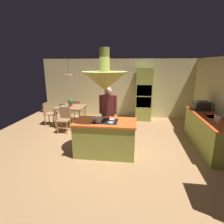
% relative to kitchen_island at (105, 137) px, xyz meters
% --- Properties ---
extents(ground, '(8.16, 8.16, 0.00)m').
position_rel_kitchen_island_xyz_m(ground, '(0.00, 0.20, -0.46)').
color(ground, '#AD7F51').
extents(wall_back, '(6.80, 0.10, 2.55)m').
position_rel_kitchen_island_xyz_m(wall_back, '(0.00, 3.65, 0.81)').
color(wall_back, beige).
rests_on(wall_back, ground).
extents(kitchen_island, '(1.61, 0.87, 0.93)m').
position_rel_kitchen_island_xyz_m(kitchen_island, '(0.00, 0.00, 0.00)').
color(kitchen_island, '#939E42').
rests_on(kitchen_island, ground).
extents(counter_run_right, '(0.73, 2.48, 0.91)m').
position_rel_kitchen_island_xyz_m(counter_run_right, '(2.84, 0.80, 0.00)').
color(counter_run_right, '#939E42').
rests_on(counter_run_right, ground).
extents(oven_tower, '(0.66, 0.62, 2.19)m').
position_rel_kitchen_island_xyz_m(oven_tower, '(1.10, 3.24, 0.63)').
color(oven_tower, '#939E42').
rests_on(oven_tower, ground).
extents(dining_table, '(1.06, 0.89, 0.76)m').
position_rel_kitchen_island_xyz_m(dining_table, '(-1.70, 2.10, 0.20)').
color(dining_table, '#9D704B').
rests_on(dining_table, ground).
extents(person_at_island, '(0.53, 0.23, 1.71)m').
position_rel_kitchen_island_xyz_m(person_at_island, '(-0.03, 0.71, 0.52)').
color(person_at_island, tan).
rests_on(person_at_island, ground).
extents(range_hood, '(1.10, 1.10, 1.00)m').
position_rel_kitchen_island_xyz_m(range_hood, '(0.00, -0.00, 1.50)').
color(range_hood, '#939E42').
extents(pendant_light_over_table, '(0.32, 0.32, 0.82)m').
position_rel_kitchen_island_xyz_m(pendant_light_over_table, '(-1.70, 2.10, 1.40)').
color(pendant_light_over_table, beige).
extents(chair_facing_island, '(0.40, 0.40, 0.87)m').
position_rel_kitchen_island_xyz_m(chair_facing_island, '(-1.70, 1.43, 0.04)').
color(chair_facing_island, '#9D704B').
rests_on(chair_facing_island, ground).
extents(chair_by_back_wall, '(0.40, 0.40, 0.87)m').
position_rel_kitchen_island_xyz_m(chair_by_back_wall, '(-1.70, 2.77, 0.04)').
color(chair_by_back_wall, '#9D704B').
rests_on(chair_by_back_wall, ground).
extents(chair_at_corner, '(0.40, 0.40, 0.87)m').
position_rel_kitchen_island_xyz_m(chair_at_corner, '(-2.61, 2.10, 0.04)').
color(chair_at_corner, '#9D704B').
rests_on(chair_at_corner, ground).
extents(potted_plant_on_table, '(0.20, 0.20, 0.30)m').
position_rel_kitchen_island_xyz_m(potted_plant_on_table, '(-1.69, 2.12, 0.47)').
color(potted_plant_on_table, '#99382D').
rests_on(potted_plant_on_table, dining_table).
extents(cup_on_table, '(0.07, 0.07, 0.09)m').
position_rel_kitchen_island_xyz_m(cup_on_table, '(-1.92, 1.88, 0.34)').
color(cup_on_table, white).
rests_on(cup_on_table, dining_table).
extents(canister_flour, '(0.12, 0.12, 0.18)m').
position_rel_kitchen_island_xyz_m(canister_flour, '(2.84, 0.19, 0.54)').
color(canister_flour, '#E0B78C').
rests_on(canister_flour, counter_run_right).
extents(canister_sugar, '(0.11, 0.11, 0.16)m').
position_rel_kitchen_island_xyz_m(canister_sugar, '(2.84, 0.37, 0.53)').
color(canister_sugar, silver).
rests_on(canister_sugar, counter_run_right).
extents(microwave_on_counter, '(0.46, 0.36, 0.28)m').
position_rel_kitchen_island_xyz_m(microwave_on_counter, '(2.84, 1.53, 0.59)').
color(microwave_on_counter, '#232326').
rests_on(microwave_on_counter, counter_run_right).
extents(cooking_pot_on_cooktop, '(0.18, 0.18, 0.12)m').
position_rel_kitchen_island_xyz_m(cooking_pot_on_cooktop, '(-0.16, -0.13, 0.53)').
color(cooking_pot_on_cooktop, '#B2B2B7').
rests_on(cooking_pot_on_cooktop, kitchen_island).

